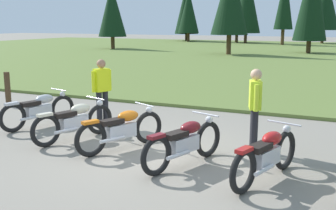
{
  "coord_description": "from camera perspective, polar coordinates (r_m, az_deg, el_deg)",
  "views": [
    {
      "loc": [
        3.42,
        -6.88,
        2.56
      ],
      "look_at": [
        0.0,
        0.6,
        0.9
      ],
      "focal_mm": 44.07,
      "sensor_mm": 36.0,
      "label": 1
    }
  ],
  "objects": [
    {
      "name": "motorcycle_orange",
      "position": [
        8.41,
        -6.43,
        -3.29
      ],
      "size": [
        1.03,
        1.95,
        0.88
      ],
      "color": "black",
      "rests_on": "ground"
    },
    {
      "name": "motorcycle_maroon",
      "position": [
        7.45,
        2.29,
        -5.15
      ],
      "size": [
        0.88,
        2.02,
        0.88
      ],
      "color": "black",
      "rests_on": "ground"
    },
    {
      "name": "rider_in_hivis_vest",
      "position": [
        8.28,
        11.92,
        -0.06
      ],
      "size": [
        0.32,
        0.53,
        1.67
      ],
      "color": "black",
      "rests_on": "ground"
    },
    {
      "name": "motorcycle_silver",
      "position": [
        10.67,
        -17.39,
        -0.59
      ],
      "size": [
        0.8,
        2.05,
        0.88
      ],
      "color": "black",
      "rests_on": "ground"
    },
    {
      "name": "grass_moorland",
      "position": [
        33.57,
        18.76,
        6.52
      ],
      "size": [
        80.0,
        44.0,
        0.1
      ],
      "primitive_type": "cube",
      "color": "#5B7033",
      "rests_on": "ground"
    },
    {
      "name": "ground_plane",
      "position": [
        8.1,
        -1.78,
        -7.02
      ],
      "size": [
        140.0,
        140.0,
        0.0
      ],
      "primitive_type": "plane",
      "color": "gray"
    },
    {
      "name": "motorcycle_cream",
      "position": [
        9.26,
        -12.81,
        -2.13
      ],
      "size": [
        0.86,
        2.03,
        0.88
      ],
      "color": "black",
      "rests_on": "ground"
    },
    {
      "name": "rider_near_row_end",
      "position": [
        10.3,
        -9.13,
        2.26
      ],
      "size": [
        0.35,
        0.51,
        1.67
      ],
      "color": "black",
      "rests_on": "ground"
    },
    {
      "name": "trail_marker_post",
      "position": [
        13.52,
        -21.29,
        2.01
      ],
      "size": [
        0.12,
        0.12,
        1.07
      ],
      "primitive_type": "cube",
      "color": "#47331E",
      "rests_on": "ground"
    },
    {
      "name": "forest_treeline",
      "position": [
        44.42,
        19.37,
        13.24
      ],
      "size": [
        40.64,
        24.17,
        8.75
      ],
      "color": "#47331E",
      "rests_on": "ground"
    },
    {
      "name": "motorcycle_red",
      "position": [
        6.94,
        13.46,
        -6.72
      ],
      "size": [
        0.82,
        2.04,
        0.88
      ],
      "color": "black",
      "rests_on": "ground"
    }
  ]
}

